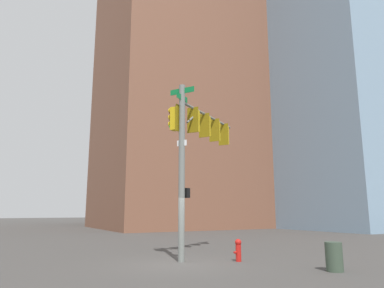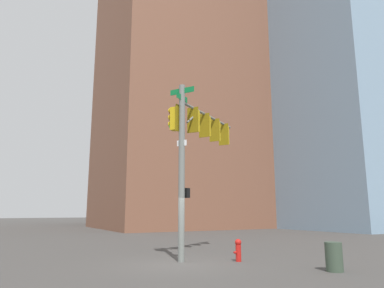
% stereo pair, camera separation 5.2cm
% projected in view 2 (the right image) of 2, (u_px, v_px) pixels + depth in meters
% --- Properties ---
extents(ground_plane, '(200.00, 200.00, 0.00)m').
position_uv_depth(ground_plane, '(178.00, 264.00, 13.37)').
color(ground_plane, '#423F3D').
extents(signal_pole_assembly, '(4.95, 3.44, 7.31)m').
position_uv_depth(signal_pole_assembly, '(197.00, 140.00, 16.21)').
color(signal_pole_assembly, slate).
rests_on(signal_pole_assembly, ground_plane).
extents(fire_hydrant, '(0.34, 0.26, 0.87)m').
position_uv_depth(fire_hydrant, '(238.00, 249.00, 14.16)').
color(fire_hydrant, red).
rests_on(fire_hydrant, ground_plane).
extents(litter_bin, '(0.56, 0.56, 0.95)m').
position_uv_depth(litter_bin, '(334.00, 257.00, 11.81)').
color(litter_bin, '#384738').
rests_on(litter_bin, ground_plane).
extents(building_brick_nearside, '(22.62, 15.69, 49.32)m').
position_uv_depth(building_brick_nearside, '(193.00, 42.00, 48.46)').
color(building_brick_nearside, brown).
rests_on(building_brick_nearside, ground_plane).
extents(building_brick_midblock, '(23.60, 16.68, 36.50)m').
position_uv_depth(building_brick_midblock, '(175.00, 117.00, 62.62)').
color(building_brick_midblock, brown).
rests_on(building_brick_midblock, ground_plane).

